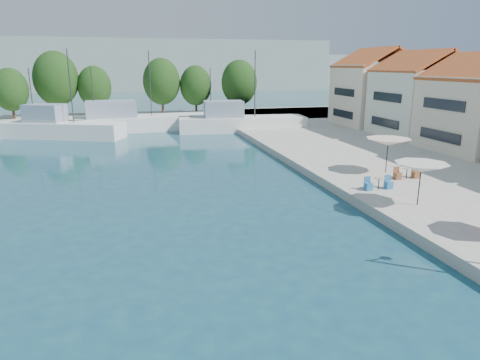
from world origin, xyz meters
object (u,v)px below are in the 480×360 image
object	(u,v)px
umbrella_cream	(388,142)
umbrella_white	(421,167)
trawler_02	(60,129)
trawler_03	(132,122)
trawler_04	(239,123)

from	to	relation	value
umbrella_cream	umbrella_white	bearing A→B (deg)	-109.63
trawler_02	umbrella_cream	world-z (taller)	trawler_02
umbrella_cream	trawler_02	bearing A→B (deg)	134.55
trawler_03	trawler_04	distance (m)	13.62
trawler_04	umbrella_cream	xyz separation A→B (m)	(4.38, -25.80, 1.76)
trawler_02	umbrella_cream	distance (m)	36.30
trawler_02	trawler_03	xyz separation A→B (m)	(8.02, 3.86, -0.00)
trawler_03	trawler_04	size ratio (longest dim) A/B	1.25
umbrella_white	trawler_04	bearing A→B (deg)	93.26
umbrella_white	umbrella_cream	world-z (taller)	umbrella_cream
trawler_04	umbrella_cream	world-z (taller)	trawler_04
trawler_03	umbrella_white	distance (m)	39.68
trawler_03	trawler_02	bearing A→B (deg)	-158.57
trawler_02	trawler_03	size ratio (longest dim) A/B	0.69
umbrella_white	trawler_02	bearing A→B (deg)	124.90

